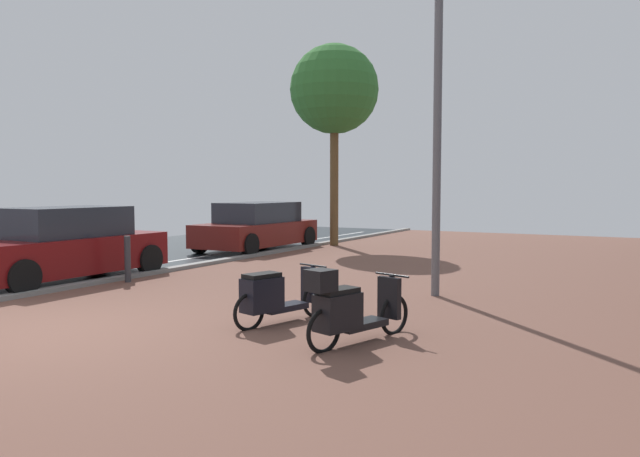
# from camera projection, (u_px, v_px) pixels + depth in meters

# --- Properties ---
(ground) EXTENTS (21.00, 40.00, 0.13)m
(ground) POSITION_uv_depth(u_px,v_px,m) (106.00, 351.00, 6.84)
(ground) COLOR black
(scooter_near) EXTENTS (0.80, 1.68, 0.95)m
(scooter_near) POSITION_uv_depth(u_px,v_px,m) (348.00, 309.00, 6.97)
(scooter_near) COLOR black
(scooter_near) RESTS_ON ground
(scooter_mid) EXTENTS (0.73, 1.66, 0.76)m
(scooter_mid) POSITION_uv_depth(u_px,v_px,m) (275.00, 296.00, 8.07)
(scooter_mid) COLOR black
(scooter_mid) RESTS_ON ground
(parked_car_near) EXTENTS (1.80, 3.99, 1.45)m
(parked_car_near) POSITION_uv_depth(u_px,v_px,m) (65.00, 246.00, 11.89)
(parked_car_near) COLOR maroon
(parked_car_near) RESTS_ON ground
(parked_car_far) EXTENTS (1.91, 4.14, 1.40)m
(parked_car_far) POSITION_uv_depth(u_px,v_px,m) (257.00, 227.00, 17.77)
(parked_car_far) COLOR maroon
(parked_car_far) RESTS_ON ground
(lamp_post) EXTENTS (0.20, 0.52, 5.41)m
(lamp_post) POSITION_uv_depth(u_px,v_px,m) (437.00, 116.00, 10.02)
(lamp_post) COLOR slate
(lamp_post) RESTS_ON ground
(street_tree) EXTENTS (2.78, 2.78, 6.28)m
(street_tree) POSITION_uv_depth(u_px,v_px,m) (334.00, 90.00, 18.81)
(street_tree) COLOR brown
(street_tree) RESTS_ON ground
(bollard_far) EXTENTS (0.12, 0.12, 0.90)m
(bollard_far) POSITION_uv_depth(u_px,v_px,m) (128.00, 259.00, 11.67)
(bollard_far) COLOR #38383D
(bollard_far) RESTS_ON ground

